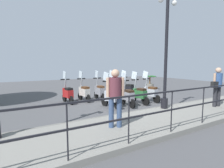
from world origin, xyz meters
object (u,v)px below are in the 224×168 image
object	(u,v)px
pedestrian_with_bag	(217,84)
scooter_far_0	(128,89)
scooter_far_2	(99,91)
scooter_far_4	(68,93)
scooter_near_2	(128,96)
scooter_near_0	(150,92)
scooter_near_3	(111,97)
scooter_far_1	(115,90)
scooter_far_3	(84,92)
potted_palm	(150,84)
scooter_near_1	(139,94)
lamp_post_near	(166,56)
pedestrian_distant	(115,94)

from	to	relation	value
pedestrian_with_bag	scooter_far_0	world-z (taller)	pedestrian_with_bag
scooter_far_2	scooter_far_4	distance (m)	1.66
scooter_near_2	scooter_near_0	bearing A→B (deg)	-76.58
scooter_far_0	scooter_near_3	bearing A→B (deg)	116.35
scooter_near_2	scooter_far_4	world-z (taller)	same
pedestrian_with_bag	scooter_far_4	size ratio (longest dim) A/B	1.03
scooter_far_1	scooter_far_4	size ratio (longest dim) A/B	1.00
scooter_near_2	scooter_far_3	distance (m)	2.36
potted_palm	scooter_near_1	xyz separation A→B (m)	(-3.12, 3.53, 0.04)
scooter_near_3	scooter_far_0	distance (m)	2.51
pedestrian_with_bag	scooter_near_2	size ratio (longest dim) A/B	1.03
scooter_far_0	scooter_far_2	distance (m)	1.69
lamp_post_near	scooter_far_2	xyz separation A→B (m)	(3.38, 1.16, -1.68)
scooter_near_2	scooter_near_3	world-z (taller)	same
pedestrian_distant	scooter_far_3	bearing A→B (deg)	-165.77
scooter_near_3	potted_palm	bearing A→B (deg)	-70.92
lamp_post_near	pedestrian_distant	distance (m)	3.06
lamp_post_near	scooter_far_2	size ratio (longest dim) A/B	2.94
potted_palm	scooter_far_0	size ratio (longest dim) A/B	0.69
lamp_post_near	scooter_near_2	xyz separation A→B (m)	(1.48, 0.71, -1.68)
scooter_near_1	scooter_far_0	world-z (taller)	same
pedestrian_distant	scooter_near_2	xyz separation A→B (m)	(2.27, -2.04, -0.60)
scooter_near_0	scooter_near_2	distance (m)	1.56
pedestrian_with_bag	scooter_near_0	size ratio (longest dim) A/B	1.03
scooter_near_1	scooter_far_2	bearing A→B (deg)	26.15
potted_palm	scooter_near_3	xyz separation A→B (m)	(-3.06, 5.02, 0.04)
pedestrian_distant	potted_palm	world-z (taller)	pedestrian_distant
scooter_far_3	scooter_far_0	bearing A→B (deg)	-103.26
scooter_near_2	scooter_far_4	size ratio (longest dim) A/B	1.00
scooter_far_4	pedestrian_distant	bearing A→B (deg)	174.96
lamp_post_near	pedestrian_distant	world-z (taller)	lamp_post_near
pedestrian_distant	scooter_near_2	bearing A→B (deg)	162.55
scooter_near_1	scooter_near_3	world-z (taller)	same
scooter_near_3	scooter_far_2	xyz separation A→B (m)	(1.74, -0.30, 0.00)
scooter_near_0	scooter_far_4	xyz separation A→B (m)	(1.76, 3.65, 0.00)
pedestrian_with_bag	scooter_near_0	xyz separation A→B (m)	(2.57, 1.21, -0.60)
scooter_near_2	scooter_far_2	xyz separation A→B (m)	(1.91, 0.45, 0.00)
pedestrian_with_bag	scooter_far_0	xyz separation A→B (m)	(4.06, 1.52, -0.60)
lamp_post_near	scooter_near_0	distance (m)	2.53
scooter_near_1	scooter_far_0	bearing A→B (deg)	-24.34
scooter_near_2	scooter_far_0	bearing A→B (deg)	-30.54
lamp_post_near	potted_palm	world-z (taller)	lamp_post_near
scooter_far_1	pedestrian_with_bag	bearing A→B (deg)	-159.31
pedestrian_distant	scooter_far_2	world-z (taller)	pedestrian_distant
pedestrian_with_bag	scooter_far_0	size ratio (longest dim) A/B	1.03
scooter_near_3	pedestrian_distant	bearing A→B (deg)	139.95
potted_palm	scooter_near_0	distance (m)	4.06
potted_palm	scooter_near_1	distance (m)	4.71
scooter_near_0	scooter_near_2	size ratio (longest dim) A/B	1.00
scooter_near_1	scooter_far_3	size ratio (longest dim) A/B	1.00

